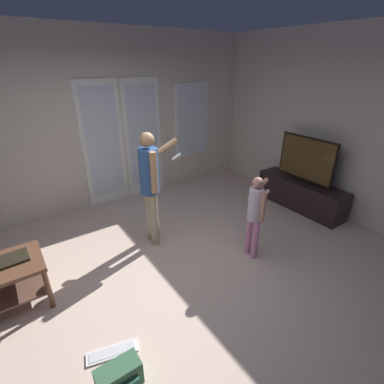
# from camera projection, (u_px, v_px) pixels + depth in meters

# --- Properties ---
(ground_plane) EXTENTS (6.34, 5.02, 0.02)m
(ground_plane) POSITION_uv_depth(u_px,v_px,m) (170.00, 284.00, 3.25)
(ground_plane) COLOR beige
(wall_back_with_doors) EXTENTS (6.34, 0.09, 2.86)m
(wall_back_with_doors) POSITION_uv_depth(u_px,v_px,m) (93.00, 125.00, 4.55)
(wall_back_with_doors) COLOR beige
(wall_back_with_doors) RESTS_ON ground_plane
(wall_right_plain) EXTENTS (0.06, 5.02, 2.83)m
(wall_right_plain) POSITION_uv_depth(u_px,v_px,m) (345.00, 127.00, 4.27)
(wall_right_plain) COLOR beige
(wall_right_plain) RESTS_ON ground_plane
(tv_stand) EXTENTS (0.43, 1.52, 0.48)m
(tv_stand) POSITION_uv_depth(u_px,v_px,m) (300.00, 194.00, 4.85)
(tv_stand) COLOR black
(tv_stand) RESTS_ON ground_plane
(flat_screen_tv) EXTENTS (0.08, 0.98, 0.75)m
(flat_screen_tv) POSITION_uv_depth(u_px,v_px,m) (306.00, 160.00, 4.59)
(flat_screen_tv) COLOR black
(flat_screen_tv) RESTS_ON tv_stand
(person_adult) EXTENTS (0.69, 0.42, 1.56)m
(person_adult) POSITION_uv_depth(u_px,v_px,m) (151.00, 180.00, 3.63)
(person_adult) COLOR tan
(person_adult) RESTS_ON ground_plane
(person_child) EXTENTS (0.47, 0.31, 1.11)m
(person_child) POSITION_uv_depth(u_px,v_px,m) (255.00, 211.00, 3.45)
(person_child) COLOR pink
(person_child) RESTS_ON ground_plane
(backpack) EXTENTS (0.34, 0.21, 0.23)m
(backpack) POSITION_uv_depth(u_px,v_px,m) (119.00, 378.00, 2.18)
(backpack) COLOR #386245
(backpack) RESTS_ON ground_plane
(loose_keyboard) EXTENTS (0.46, 0.24, 0.02)m
(loose_keyboard) POSITION_uv_depth(u_px,v_px,m) (112.00, 352.00, 2.48)
(loose_keyboard) COLOR white
(loose_keyboard) RESTS_ON ground_plane
(laptop_closed) EXTENTS (0.34, 0.26, 0.03)m
(laptop_closed) POSITION_uv_depth(u_px,v_px,m) (10.00, 260.00, 2.83)
(laptop_closed) COLOR black
(laptop_closed) RESTS_ON coffee_table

